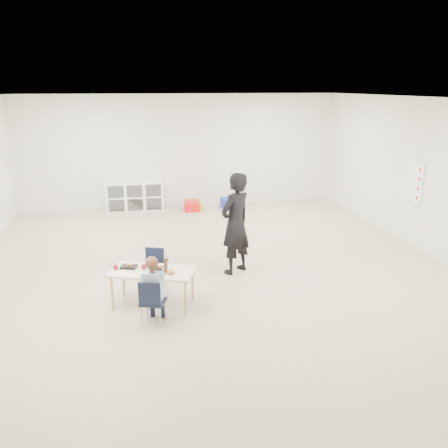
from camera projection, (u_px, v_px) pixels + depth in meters
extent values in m
plane|color=#B9A88E|center=(214.00, 269.00, 8.03)|extent=(9.00, 9.00, 0.00)
plane|color=white|center=(212.00, 99.00, 7.24)|extent=(9.00, 9.00, 0.00)
cube|color=white|center=(181.00, 151.00, 11.86)|extent=(8.00, 0.02, 2.80)
cube|color=white|center=(325.00, 317.00, 3.40)|extent=(8.00, 0.02, 2.80)
cube|color=white|center=(435.00, 179.00, 8.40)|extent=(0.02, 9.00, 2.80)
cube|color=#FCEBCA|center=(152.00, 271.00, 6.57)|extent=(1.28, 0.93, 0.03)
cube|color=black|center=(158.00, 269.00, 6.59)|extent=(0.26, 0.22, 0.03)
cube|color=black|center=(129.00, 267.00, 6.66)|extent=(0.26, 0.22, 0.03)
cube|color=white|center=(149.00, 270.00, 6.44)|extent=(0.09, 0.09, 0.10)
ellipsoid|color=tan|center=(170.00, 271.00, 6.45)|extent=(0.09, 0.09, 0.07)
sphere|color=maroon|center=(144.00, 267.00, 6.61)|extent=(0.07, 0.07, 0.07)
sphere|color=maroon|center=(116.00, 267.00, 6.60)|extent=(0.07, 0.07, 0.07)
cube|color=white|center=(135.00, 196.00, 11.72)|extent=(1.40, 0.40, 0.70)
cube|color=white|center=(413.00, 181.00, 9.00)|extent=(0.02, 0.60, 0.80)
imported|color=black|center=(235.00, 224.00, 7.69)|extent=(0.73, 0.68, 1.68)
cube|color=red|center=(192.00, 206.00, 11.77)|extent=(0.41, 0.50, 0.23)
cube|color=yellow|center=(195.00, 206.00, 11.79)|extent=(0.34, 0.42, 0.19)
cube|color=#151CA2|center=(231.00, 204.00, 11.96)|extent=(0.46, 0.55, 0.24)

